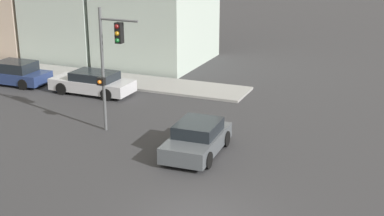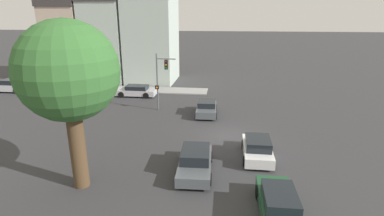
% 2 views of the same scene
% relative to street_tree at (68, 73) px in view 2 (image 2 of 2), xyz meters
% --- Properties ---
extents(ground_plane, '(300.00, 300.00, 0.00)m').
position_rel_street_tree_xyz_m(ground_plane, '(8.12, -8.16, -6.42)').
color(ground_plane, '#333335').
extents(rowhouse_backdrop, '(7.99, 17.68, 12.89)m').
position_rel_street_tree_xyz_m(rowhouse_backdrop, '(27.39, 7.76, -0.35)').
color(rowhouse_backdrop, '#ADBCB2').
rests_on(rowhouse_backdrop, ground_plane).
extents(street_tree, '(5.17, 5.17, 9.10)m').
position_rel_street_tree_xyz_m(street_tree, '(0.00, 0.00, 0.00)').
color(street_tree, '#4C3823').
rests_on(street_tree, ground_plane).
extents(traffic_signal, '(0.54, 2.05, 5.64)m').
position_rel_street_tree_xyz_m(traffic_signal, '(14.13, -1.55, -2.80)').
color(traffic_signal, '#515456').
rests_on(traffic_signal, ground_plane).
extents(crossing_car_0, '(4.56, 2.17, 1.43)m').
position_rel_street_tree_xyz_m(crossing_car_0, '(2.30, -6.18, -5.74)').
color(crossing_car_0, '#4C5156').
rests_on(crossing_car_0, ground_plane).
extents(crossing_car_1, '(4.12, 1.94, 1.44)m').
position_rel_street_tree_xyz_m(crossing_car_1, '(4.64, -10.09, -5.75)').
color(crossing_car_1, silver).
rests_on(crossing_car_1, ground_plane).
extents(crossing_car_2, '(3.95, 2.09, 1.34)m').
position_rel_street_tree_xyz_m(crossing_car_2, '(13.22, -6.07, -5.78)').
color(crossing_car_2, '#4C5156').
rests_on(crossing_car_2, ground_plane).
extents(crossing_car_3, '(4.55, 1.85, 1.43)m').
position_rel_street_tree_xyz_m(crossing_car_3, '(-1.51, -10.55, -5.74)').
color(crossing_car_3, '#194728').
rests_on(crossing_car_3, ground_plane).
extents(parked_car_0, '(1.98, 4.76, 1.28)m').
position_rel_street_tree_xyz_m(parked_car_0, '(18.99, 2.62, -5.79)').
color(parked_car_0, '#B7B7BC').
rests_on(parked_car_0, ground_plane).
extents(parked_car_1, '(2.03, 4.31, 1.39)m').
position_rel_street_tree_xyz_m(parked_car_1, '(18.93, 8.08, -5.77)').
color(parked_car_1, navy).
rests_on(parked_car_1, ground_plane).
extents(parked_car_2, '(1.92, 4.11, 1.46)m').
position_rel_street_tree_xyz_m(parked_car_2, '(19.06, 12.87, -5.72)').
color(parked_car_2, maroon).
rests_on(parked_car_2, ground_plane).
extents(parked_car_3, '(1.97, 4.08, 1.54)m').
position_rel_street_tree_xyz_m(parked_car_3, '(19.19, 18.60, -5.69)').
color(parked_car_3, '#B7B7BC').
rests_on(parked_car_3, ground_plane).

